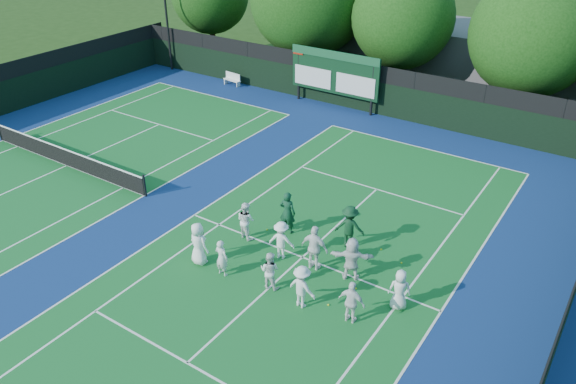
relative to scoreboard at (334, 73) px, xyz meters
The scene contains 31 objects.
ground 17.23m from the scoreboard, 65.78° to the right, with size 120.00×120.00×0.00m, color #1A350E.
court_apron 14.78m from the scoreboard, 86.03° to the right, with size 34.00×32.00×0.01m, color navy.
near_court 16.33m from the scoreboard, 64.32° to the right, with size 11.05×23.85×0.01m.
left_court 16.32m from the scoreboard, 115.60° to the right, with size 11.05×23.85×0.01m.
back_fence 1.38m from the scoreboard, 22.25° to the left, with size 34.00×0.08×3.00m.
divider_fence_right 21.68m from the scoreboard, 42.33° to the right, with size 0.08×32.00×3.00m.
scoreboard is the anchor object (origin of this frame).
clubhouse 9.80m from the scoreboard, 59.22° to the left, with size 18.00×6.00×4.00m, color #525257.
tennis_net 16.26m from the scoreboard, 115.60° to the right, with size 11.30×0.10×1.10m.
bench 8.07m from the scoreboard, behind, with size 1.39×0.53×0.86m.
tree_b 6.63m from the scoreboard, 136.39° to the left, with size 8.00×8.00×9.64m.
tree_c 5.51m from the scoreboard, 56.64° to the left, with size 6.32×6.32×8.27m.
tree_d 11.38m from the scoreboard, 21.18° to the left, with size 6.90×6.90×8.53m.
tennis_ball_0 15.42m from the scoreboard, 67.98° to the right, with size 0.07×0.07×0.07m, color yellow.
tennis_ball_1 16.61m from the scoreboard, 51.27° to the right, with size 0.07×0.07×0.07m, color yellow.
tennis_ball_2 18.95m from the scoreboard, 60.69° to the right, with size 0.07×0.07×0.07m, color yellow.
tennis_ball_3 14.78m from the scoreboard, 70.83° to the right, with size 0.07×0.07×0.07m, color yellow.
tennis_ball_4 15.71m from the scoreboard, 53.32° to the right, with size 0.07×0.07×0.07m, color yellow.
tennis_ball_5 18.04m from the scoreboard, 57.65° to the right, with size 0.07×0.07×0.07m, color yellow.
player_front_0 17.50m from the scoreboard, 76.80° to the right, with size 0.83×0.54×1.71m, color white.
player_front_1 17.89m from the scoreboard, 73.21° to the right, with size 0.54×0.35×1.48m, color silver.
player_front_2 18.17m from the scoreboard, 67.25° to the right, with size 0.71×0.55×1.46m, color silver.
player_front_3 18.96m from the scoreboard, 63.41° to the right, with size 1.03×0.59×1.60m, color silver.
player_front_4 19.59m from the scoreboard, 58.55° to the right, with size 0.92×0.38×1.57m, color white.
player_back_0 15.36m from the scoreboard, 73.33° to the right, with size 0.77×0.60×1.58m, color white.
player_back_1 16.36m from the scoreboard, 67.12° to the right, with size 1.01×0.58×1.56m, color white.
player_back_2 16.85m from the scoreboard, 62.59° to the right, with size 1.07×0.44×1.82m, color white.
player_back_3 17.32m from the scoreboard, 58.12° to the right, with size 1.56×0.50×1.69m, color silver.
player_back_4 18.92m from the scoreboard, 53.61° to the right, with size 0.74×0.48×1.50m, color silver.
coach_left 14.59m from the scoreboard, 67.54° to the right, with size 0.67×0.44×1.85m, color #0F3922.
coach_right 15.31m from the scoreboard, 57.96° to the right, with size 1.15×0.66×1.78m, color #0E341B.
Camera 1 is at (9.20, -13.74, 12.65)m, focal length 35.00 mm.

